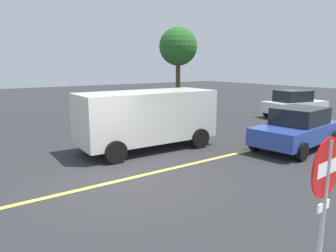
{
  "coord_description": "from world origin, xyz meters",
  "views": [
    {
      "loc": [
        -3.82,
        -7.52,
        3.17
      ],
      "look_at": [
        1.44,
        -0.12,
        1.4
      ],
      "focal_mm": 33.52,
      "sensor_mm": 36.0,
      "label": 1
    }
  ],
  "objects_px": {
    "white_van": "(148,116)",
    "car_blue_near_curb": "(297,128)",
    "stop_sign": "(324,196)",
    "car_white_approaching": "(294,104)",
    "tree_left_verge": "(178,47)"
  },
  "relations": [
    {
      "from": "white_van",
      "to": "car_blue_near_curb",
      "type": "bearing_deg",
      "value": -34.88
    },
    {
      "from": "stop_sign",
      "to": "white_van",
      "type": "xyz_separation_m",
      "value": [
        2.5,
        8.15,
        -0.33
      ]
    },
    {
      "from": "stop_sign",
      "to": "car_blue_near_curb",
      "type": "height_order",
      "value": "stop_sign"
    },
    {
      "from": "car_white_approaching",
      "to": "white_van",
      "type": "bearing_deg",
      "value": -174.35
    },
    {
      "from": "stop_sign",
      "to": "car_white_approaching",
      "type": "distance_m",
      "value": 16.58
    },
    {
      "from": "stop_sign",
      "to": "tree_left_verge",
      "type": "distance_m",
      "value": 16.62
    },
    {
      "from": "car_white_approaching",
      "to": "car_blue_near_curb",
      "type": "bearing_deg",
      "value": -146.15
    },
    {
      "from": "stop_sign",
      "to": "white_van",
      "type": "bearing_deg",
      "value": 72.98
    },
    {
      "from": "car_blue_near_curb",
      "to": "stop_sign",
      "type": "bearing_deg",
      "value": -145.83
    },
    {
      "from": "tree_left_verge",
      "to": "car_blue_near_curb",
      "type": "bearing_deg",
      "value": -97.67
    },
    {
      "from": "car_blue_near_curb",
      "to": "tree_left_verge",
      "type": "distance_m",
      "value": 9.9
    },
    {
      "from": "white_van",
      "to": "car_white_approaching",
      "type": "xyz_separation_m",
      "value": [
        11.23,
        1.11,
        -0.44
      ]
    },
    {
      "from": "car_blue_near_curb",
      "to": "car_white_approaching",
      "type": "xyz_separation_m",
      "value": [
        6.54,
        4.38,
        0.03
      ]
    },
    {
      "from": "car_white_approaching",
      "to": "tree_left_verge",
      "type": "xyz_separation_m",
      "value": [
        -5.3,
        4.81,
        3.42
      ]
    },
    {
      "from": "white_van",
      "to": "car_blue_near_curb",
      "type": "xyz_separation_m",
      "value": [
        4.69,
        -3.27,
        -0.47
      ]
    }
  ]
}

